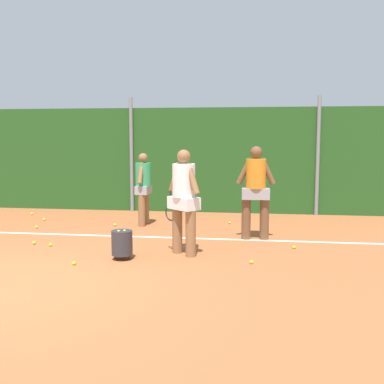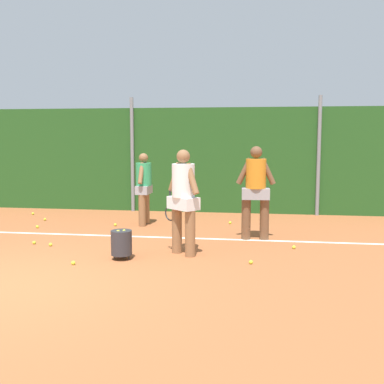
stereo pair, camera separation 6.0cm
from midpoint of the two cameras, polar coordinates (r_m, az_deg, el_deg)
ground_plane at (r=9.06m, az=-14.97°, el=-6.90°), size 27.49×27.49×0.00m
hedge_fence_backdrop at (r=13.50m, az=-6.85°, el=3.87°), size 17.50×0.25×2.87m
fence_post_center at (r=13.32m, az=-7.06°, el=4.45°), size 0.10×0.10×3.15m
fence_post_right at (r=12.93m, az=15.12°, el=4.20°), size 0.10×0.10×3.15m
court_baseline_paint at (r=10.35m, az=-11.84°, el=-5.08°), size 12.79×0.10×0.01m
player_foreground_near at (r=8.34m, az=-0.86°, el=-0.52°), size 0.70×0.60×1.87m
player_midcourt at (r=9.65m, az=7.84°, el=0.54°), size 0.80×0.41×1.90m
player_backcourt_far at (r=11.20m, az=-5.66°, el=0.86°), size 0.36×0.71×1.70m
ball_hopper at (r=8.23m, az=-8.27°, el=-6.03°), size 0.36×0.36×0.51m
tennis_ball_0 at (r=13.40m, az=-18.47°, el=-2.48°), size 0.07×0.07×0.07m
tennis_ball_2 at (r=9.14m, az=12.34°, el=-6.50°), size 0.07×0.07×0.07m
tennis_ball_3 at (r=7.97m, az=7.31°, el=-8.36°), size 0.07×0.07×0.07m
tennis_ball_4 at (r=11.44m, az=-17.96°, el=-3.99°), size 0.07×0.07×0.07m
tennis_ball_5 at (r=8.09m, az=-13.88°, el=-8.28°), size 0.07×0.07×0.07m
tennis_ball_6 at (r=11.43m, az=4.76°, el=-3.70°), size 0.07×0.07×0.07m
tennis_ball_8 at (r=9.79m, az=-18.29°, el=-5.79°), size 0.07×0.07×0.07m
tennis_ball_9 at (r=12.02m, az=-1.87°, el=-3.16°), size 0.07×0.07×0.07m
tennis_ball_10 at (r=12.40m, az=-17.14°, el=-3.15°), size 0.07×0.07×0.07m
tennis_ball_11 at (r=9.53m, az=-16.47°, el=-6.08°), size 0.07×0.07×0.07m
tennis_ball_13 at (r=11.28m, az=-9.06°, el=-3.90°), size 0.07×0.07×0.07m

